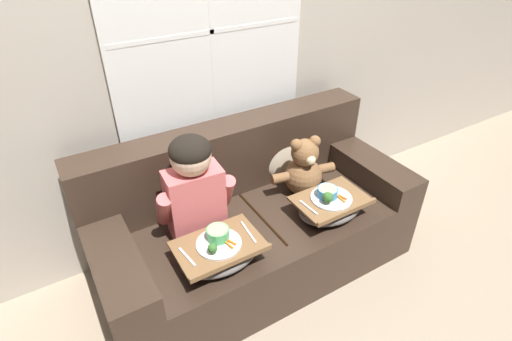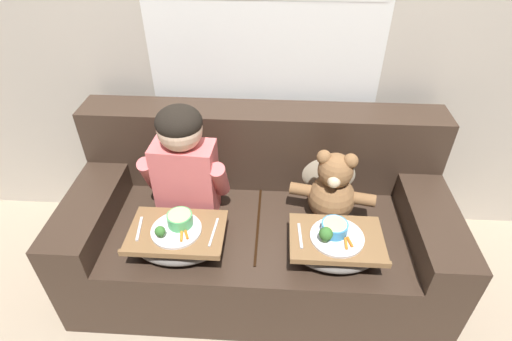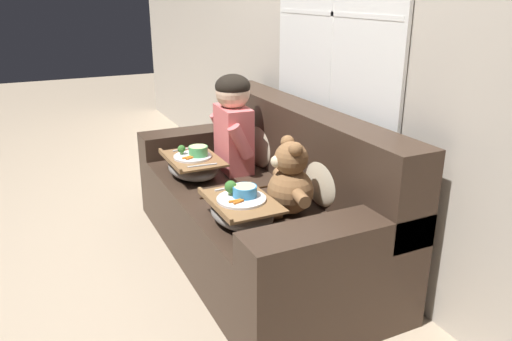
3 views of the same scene
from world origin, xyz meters
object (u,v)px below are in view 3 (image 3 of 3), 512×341
at_px(teddy_bear, 290,182).
at_px(throw_pillow_behind_teddy, 326,173).
at_px(child_figure, 233,119).
at_px(lap_tray_teddy, 241,209).
at_px(couch, 263,205).
at_px(lap_tray_child, 193,165).
at_px(throw_pillow_behind_child, 264,138).

bearing_deg(teddy_bear, throw_pillow_behind_teddy, 89.74).
height_order(child_figure, lap_tray_teddy, child_figure).
distance_m(couch, lap_tray_child, 0.49).
height_order(throw_pillow_behind_child, lap_tray_child, throw_pillow_behind_child).
bearing_deg(throw_pillow_behind_child, couch, -26.69).
bearing_deg(child_figure, throw_pillow_behind_teddy, 16.32).
bearing_deg(lap_tray_child, teddy_bear, 20.15).
distance_m(couch, child_figure, 0.56).
height_order(throw_pillow_behind_teddy, lap_tray_teddy, throw_pillow_behind_teddy).
relative_size(teddy_bear, lap_tray_child, 0.97).
distance_m(child_figure, lap_tray_teddy, 0.79).
bearing_deg(throw_pillow_behind_child, lap_tray_child, -89.96).
xyz_separation_m(couch, throw_pillow_behind_child, (-0.35, 0.18, 0.28)).
height_order(throw_pillow_behind_child, teddy_bear, teddy_bear).
distance_m(throw_pillow_behind_teddy, lap_tray_teddy, 0.48).
bearing_deg(teddy_bear, throw_pillow_behind_child, 163.35).
bearing_deg(couch, child_figure, -175.27).
height_order(throw_pillow_behind_teddy, lap_tray_child, throw_pillow_behind_teddy).
distance_m(lap_tray_child, lap_tray_teddy, 0.70).
bearing_deg(throw_pillow_behind_teddy, couch, -153.31).
bearing_deg(couch, throw_pillow_behind_teddy, 26.69).
bearing_deg(lap_tray_child, lap_tray_teddy, -0.05).
distance_m(teddy_bear, lap_tray_child, 0.76).
distance_m(child_figure, lap_tray_child, 0.37).
distance_m(couch, lap_tray_teddy, 0.49).
bearing_deg(throw_pillow_behind_child, throw_pillow_behind_teddy, -0.00).
xyz_separation_m(child_figure, lap_tray_teddy, (0.70, -0.26, -0.25)).
bearing_deg(couch, lap_tray_child, -140.38).
bearing_deg(lap_tray_child, throw_pillow_behind_teddy, 33.63).
xyz_separation_m(throw_pillow_behind_teddy, lap_tray_child, (-0.70, -0.47, -0.11)).
xyz_separation_m(child_figure, lap_tray_child, (0.00, -0.26, -0.26)).
relative_size(child_figure, lap_tray_teddy, 1.44).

